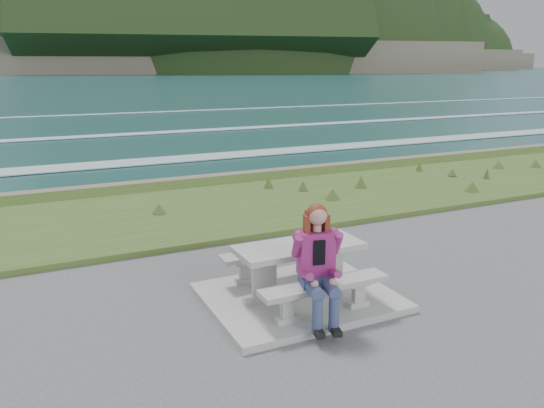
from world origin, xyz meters
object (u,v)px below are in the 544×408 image
bench_seaward (277,256)px  seated_woman (319,281)px  bench_landward (324,290)px  picnic_table (299,256)px

bench_seaward → seated_woman: size_ratio=1.19×
bench_seaward → seated_woman: seated_woman is taller
bench_landward → bench_seaward: (0.00, 1.40, 0.00)m
bench_landward → seated_woman: bearing=-139.2°
bench_landward → bench_seaward: same height
bench_landward → seated_woman: size_ratio=1.19×
picnic_table → bench_landward: bearing=-90.0°
seated_woman → bench_landward: bearing=53.8°
picnic_table → bench_seaward: picnic_table is taller
bench_landward → picnic_table: bearing=90.0°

